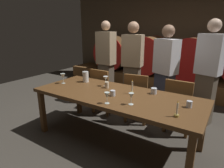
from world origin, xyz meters
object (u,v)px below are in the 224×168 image
object	(u,v)px
wine_glass_center_left	(106,79)
candle_left	(132,90)
wine_barrel_far_left	(115,52)
cup_far_left	(107,85)
guest_center_right	(165,74)
guest_center_left	(132,67)
cup_center_right	(154,91)
cup_far_right	(189,104)
guest_far_right	(208,73)
chair_center	(137,96)
wine_barrel_center_left	(149,55)
chair_right	(179,104)
wine_barrel_center_right	(192,58)
cup_center_left	(113,93)
wine_glass_far_right	(131,96)
guest_far_left	(106,62)
pitcher	(86,77)
chair_left	(103,89)
candle_right	(177,112)
dining_table	(116,98)
wine_glass_center_right	(107,96)
wine_glass_far_left	(63,76)

from	to	relation	value
wine_glass_center_left	candle_left	bearing A→B (deg)	-11.32
wine_barrel_far_left	cup_far_left	xyz separation A→B (m)	(1.48, -2.61, -0.12)
guest_center_right	cup_far_left	world-z (taller)	guest_center_right
guest_center_left	cup_center_right	world-z (taller)	guest_center_left
wine_glass_center_left	cup_far_right	bearing A→B (deg)	-7.19
guest_far_right	wine_glass_center_left	bearing A→B (deg)	55.54
chair_center	cup_far_left	distance (m)	0.68
wine_barrel_center_left	chair_right	world-z (taller)	wine_barrel_center_left
wine_barrel_center_left	wine_barrel_center_right	size ratio (longest dim) A/B	1.00
guest_center_right	wine_glass_center_left	size ratio (longest dim) A/B	10.47
cup_far_left	cup_center_left	size ratio (longest dim) A/B	1.25
wine_barrel_center_right	guest_center_right	xyz separation A→B (m)	(-0.11, -1.72, -0.05)
wine_glass_far_right	cup_far_right	xyz separation A→B (m)	(0.60, 0.29, -0.06)
guest_far_left	cup_center_left	world-z (taller)	guest_far_left
pitcher	guest_far_right	bearing A→B (deg)	31.90
chair_left	guest_far_right	bearing A→B (deg)	-158.43
cup_center_right	wine_glass_center_left	bearing A→B (deg)	-175.02
guest_center_right	guest_far_left	bearing A→B (deg)	15.41
guest_far_left	pitcher	world-z (taller)	guest_far_left
chair_right	cup_center_left	bearing A→B (deg)	50.77
guest_far_left	cup_center_left	distance (m)	1.67
wine_glass_far_right	guest_far_right	bearing A→B (deg)	67.99
chair_left	wine_glass_center_left	size ratio (longest dim) A/B	5.53
wine_barrel_center_right	candle_right	size ratio (longest dim) A/B	5.61
chair_center	pitcher	xyz separation A→B (m)	(-0.74, -0.48, 0.33)
pitcher	cup_far_left	size ratio (longest dim) A/B	1.87
dining_table	cup_center_right	xyz separation A→B (m)	(0.44, 0.29, 0.11)
cup_far_left	guest_far_left	bearing A→B (deg)	125.31
wine_barrel_far_left	cup_far_left	distance (m)	3.01
wine_barrel_center_right	cup_center_left	bearing A→B (deg)	-98.86
chair_left	guest_center_right	bearing A→B (deg)	-159.52
chair_left	wine_glass_far_right	distance (m)	1.45
wine_glass_center_right	wine_glass_far_right	world-z (taller)	wine_glass_far_right
wine_barrel_center_right	wine_glass_center_right	world-z (taller)	wine_barrel_center_right
guest_far_right	cup_center_right	bearing A→B (deg)	78.03
wine_glass_far_right	cup_center_left	bearing A→B (deg)	158.68
candle_right	cup_far_right	world-z (taller)	candle_right
candle_right	cup_center_left	distance (m)	0.91
candle_right	guest_center_right	bearing A→B (deg)	112.82
guest_far_left	cup_center_right	xyz separation A→B (m)	(1.46, -0.94, -0.13)
wine_glass_center_right	cup_far_right	bearing A→B (deg)	25.94
candle_right	cup_center_right	world-z (taller)	candle_right
candle_left	chair_left	bearing A→B (deg)	148.19
wine_barrel_center_left	candle_left	size ratio (longest dim) A/B	4.93
wine_glass_far_right	wine_barrel_center_left	bearing A→B (deg)	108.58
guest_far_right	chair_center	bearing A→B (deg)	47.02
guest_center_left	wine_glass_far_left	bearing A→B (deg)	51.75
candle_left	wine_barrel_far_left	bearing A→B (deg)	126.09
chair_right	cup_far_right	xyz separation A→B (m)	(0.26, -0.67, 0.28)
guest_center_left	candle_right	distance (m)	1.87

